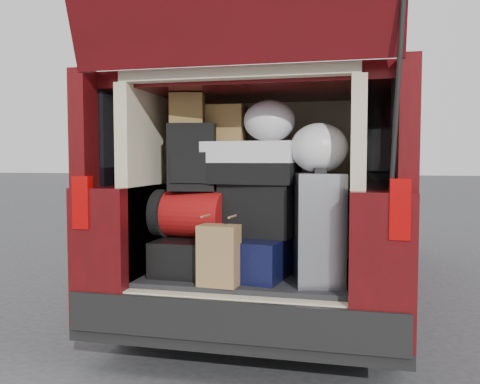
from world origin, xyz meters
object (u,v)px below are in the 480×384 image
(silver_roller, at_px, (318,228))
(kraft_bag, at_px, (219,255))
(black_soft_case, at_px, (259,210))
(navy_hardshell, at_px, (252,256))
(backpack, at_px, (193,157))
(twotone_duffel, at_px, (251,163))
(black_hardshell, at_px, (193,255))
(red_duffel, at_px, (192,214))

(silver_roller, relative_size, kraft_bag, 1.84)
(silver_roller, xyz_separation_m, black_soft_case, (-0.38, 0.13, 0.08))
(navy_hardshell, distance_m, kraft_bag, 0.34)
(black_soft_case, height_order, backpack, backpack)
(navy_hardshell, height_order, twotone_duffel, twotone_duffel)
(black_hardshell, bearing_deg, red_duffel, 123.01)
(twotone_duffel, bearing_deg, backpack, -167.89)
(black_hardshell, xyz_separation_m, red_duffel, (-0.01, 0.02, 0.26))
(red_duffel, bearing_deg, twotone_duffel, 10.11)
(navy_hardshell, xyz_separation_m, silver_roller, (0.41, -0.08, 0.20))
(navy_hardshell, distance_m, red_duffel, 0.47)
(backpack, bearing_deg, kraft_bag, -58.11)
(twotone_duffel, bearing_deg, navy_hardshell, -56.81)
(kraft_bag, relative_size, twotone_duffel, 0.60)
(red_duffel, height_order, black_soft_case, black_soft_case)
(red_duffel, bearing_deg, kraft_bag, -42.97)
(silver_roller, height_order, kraft_bag, silver_roller)
(red_duffel, distance_m, black_soft_case, 0.43)
(silver_roller, bearing_deg, twotone_duffel, 152.49)
(navy_hardshell, xyz_separation_m, backpack, (-0.39, 0.01, 0.61))
(silver_roller, bearing_deg, black_hardshell, 162.49)
(kraft_bag, bearing_deg, silver_roller, 27.76)
(navy_hardshell, relative_size, silver_roller, 0.86)
(twotone_duffel, bearing_deg, black_soft_case, 14.78)
(kraft_bag, bearing_deg, red_duffel, 134.08)
(kraft_bag, xyz_separation_m, backpack, (-0.26, 0.32, 0.55))
(red_duffel, height_order, backpack, backpack)
(black_soft_case, distance_m, backpack, 0.53)
(navy_hardshell, xyz_separation_m, red_duffel, (-0.40, 0.02, 0.25))
(navy_hardshell, distance_m, twotone_duffel, 0.57)
(backpack, bearing_deg, black_hardshell, -103.18)
(twotone_duffel, bearing_deg, silver_roller, -8.84)
(silver_roller, bearing_deg, red_duffel, 160.94)
(silver_roller, height_order, backpack, backpack)
(black_soft_case, bearing_deg, black_hardshell, -163.64)
(navy_hardshell, bearing_deg, black_soft_case, 66.07)
(silver_roller, distance_m, red_duffel, 0.82)
(silver_roller, bearing_deg, backpack, 161.96)
(black_hardshell, distance_m, kraft_bag, 0.41)
(silver_roller, xyz_separation_m, kraft_bag, (-0.54, -0.23, -0.14))
(black_soft_case, bearing_deg, navy_hardshell, -113.07)
(red_duffel, distance_m, backpack, 0.36)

